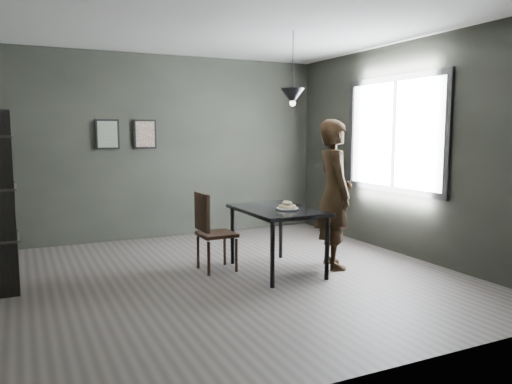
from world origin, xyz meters
name	(u,v)px	position (x,y,z in m)	size (l,w,h in m)	color
ground	(230,277)	(0.00, 0.00, 0.00)	(5.00, 5.00, 0.00)	#393432
back_wall	(167,147)	(0.00, 2.50, 1.40)	(5.00, 0.10, 2.80)	black
ceiling	(228,22)	(0.00, 0.00, 2.80)	(5.00, 5.00, 0.02)	silver
window_assembly	(394,135)	(2.47, 0.20, 1.60)	(0.04, 1.96, 1.56)	white
cafe_table	(277,215)	(0.60, 0.00, 0.67)	(0.80, 1.20, 0.75)	black
white_plate	(287,209)	(0.66, -0.13, 0.76)	(0.23, 0.23, 0.01)	white
donut_pile	(287,206)	(0.66, -0.13, 0.79)	(0.19, 0.21, 0.09)	beige
woman	(334,194)	(1.31, -0.12, 0.89)	(0.65, 0.43, 1.78)	black
wood_chair	(210,227)	(-0.10, 0.35, 0.53)	(0.41, 0.41, 0.93)	black
pendant_lamp	(293,96)	(0.85, 0.10, 2.05)	(0.28, 0.28, 0.86)	black
framed_print_left	(107,134)	(-0.90, 2.47, 1.60)	(0.34, 0.04, 0.44)	black
framed_print_right	(145,134)	(-0.35, 2.47, 1.60)	(0.34, 0.04, 0.44)	black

